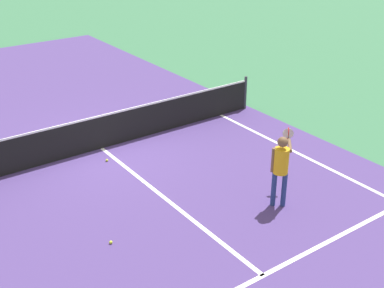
{
  "coord_description": "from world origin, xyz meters",
  "views": [
    {
      "loc": [
        -5.23,
        -11.54,
        6.05
      ],
      "look_at": [
        0.93,
        -2.91,
        1.0
      ],
      "focal_mm": 47.77,
      "sensor_mm": 36.0,
      "label": 1
    }
  ],
  "objects_px": {
    "net": "(100,132)",
    "player_near": "(281,163)",
    "tennis_ball_mid_court": "(111,242)",
    "tennis_ball_near_net": "(107,160)"
  },
  "relations": [
    {
      "from": "net",
      "to": "player_near",
      "type": "distance_m",
      "value": 5.21
    },
    {
      "from": "player_near",
      "to": "tennis_ball_mid_court",
      "type": "distance_m",
      "value": 3.89
    },
    {
      "from": "tennis_ball_mid_court",
      "to": "player_near",
      "type": "bearing_deg",
      "value": -13.2
    },
    {
      "from": "net",
      "to": "tennis_ball_near_net",
      "type": "relative_size",
      "value": 155.83
    },
    {
      "from": "tennis_ball_near_net",
      "to": "tennis_ball_mid_court",
      "type": "bearing_deg",
      "value": -115.7
    },
    {
      "from": "tennis_ball_mid_court",
      "to": "tennis_ball_near_net",
      "type": "distance_m",
      "value": 3.54
    },
    {
      "from": "net",
      "to": "player_near",
      "type": "relative_size",
      "value": 6.23
    },
    {
      "from": "tennis_ball_near_net",
      "to": "player_near",
      "type": "bearing_deg",
      "value": -62.34
    },
    {
      "from": "tennis_ball_mid_court",
      "to": "tennis_ball_near_net",
      "type": "relative_size",
      "value": 1.0
    },
    {
      "from": "net",
      "to": "tennis_ball_near_net",
      "type": "xyz_separation_m",
      "value": [
        -0.24,
        -0.78,
        -0.46
      ]
    }
  ]
}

